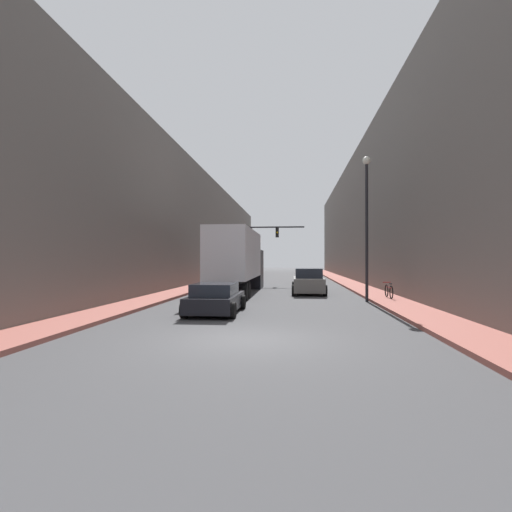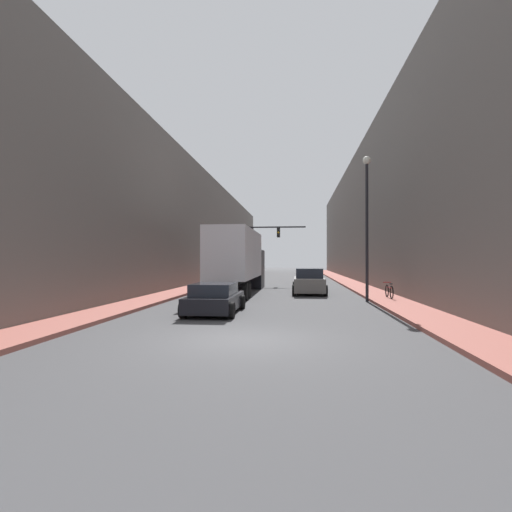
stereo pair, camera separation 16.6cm
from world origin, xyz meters
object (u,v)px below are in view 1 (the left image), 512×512
traffic_signal_gantry (245,242)px  semi_truck (239,259)px  street_lamp (367,210)px  parked_bicycle (389,291)px  sedan_car (216,299)px  suv_car (308,282)px

traffic_signal_gantry → semi_truck: bearing=-85.2°
street_lamp → parked_bicycle: bearing=25.2°
semi_truck → sedan_car: size_ratio=2.88×
semi_truck → parked_bicycle: semi_truck is taller
semi_truck → parked_bicycle: 10.03m
semi_truck → street_lamp: bearing=-32.3°
traffic_signal_gantry → street_lamp: (8.52, -15.28, 0.97)m
parked_bicycle → suv_car: bearing=135.4°
suv_car → traffic_signal_gantry: size_ratio=0.63×
semi_truck → street_lamp: 9.41m
sedan_car → street_lamp: size_ratio=0.55×
semi_truck → traffic_signal_gantry: bearing=94.8°
semi_truck → traffic_signal_gantry: (-0.88, 10.46, 1.68)m
parked_bicycle → sedan_car: bearing=-145.0°
suv_car → parked_bicycle: size_ratio=2.65×
sedan_car → street_lamp: street_lamp is taller
semi_truck → street_lamp: (7.64, -4.83, 2.65)m
traffic_signal_gantry → street_lamp: size_ratio=0.98×
traffic_signal_gantry → suv_car: bearing=-62.1°
street_lamp → traffic_signal_gantry: bearing=119.1°
suv_car → parked_bicycle: (4.25, -4.19, -0.27)m
sedan_car → street_lamp: bearing=36.5°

